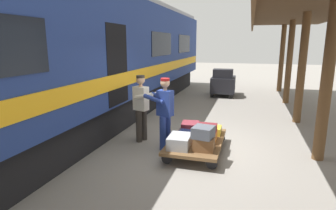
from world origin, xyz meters
The scene contains 15 objects.
ground_plane centered at (0.00, 0.00, 0.00)m, with size 60.00×60.00×0.00m, color gray.
platform_canopy centered at (-2.53, 0.00, 3.26)m, with size 3.20×19.27×3.56m.
train_car centered at (3.64, 0.00, 2.06)m, with size 3.02×21.22×4.00m.
luggage_cart centered at (0.04, 0.34, 0.26)m, with size 1.18×2.05×0.30m.
suitcase_orange_carryall centered at (-0.23, 0.34, 0.40)m, with size 0.37×0.56×0.20m, color #CC6B23.
suitcase_gray_aluminum centered at (0.30, 0.90, 0.43)m, with size 0.46×0.62×0.26m, color #9EA0A5.
suitcase_brown_leather centered at (-0.23, 0.90, 0.44)m, with size 0.42×0.44×0.28m, color brown.
suitcase_navy_fabric centered at (0.30, 0.34, 0.38)m, with size 0.39×0.49×0.16m, color navy.
suitcase_yellow_case centered at (-0.23, -0.22, 0.39)m, with size 0.47×0.45×0.17m, color gold.
suitcase_burgundy_valise centered at (0.30, -0.22, 0.42)m, with size 0.43×0.48×0.24m, color maroon.
suitcase_maroon_trunk centered at (-0.19, 0.31, 0.59)m, with size 0.43×0.44×0.16m, color maroon.
suitcase_slate_roller centered at (-0.21, 0.94, 0.69)m, with size 0.40×0.42×0.23m, color #4C515B.
porter_in_overalls centered at (0.82, 0.32, 0.93)m, with size 0.72×0.54×1.70m.
porter_by_door centered at (1.53, -0.03, 0.93)m, with size 0.73×0.56×1.70m.
baggage_tug centered at (0.13, -7.09, 0.63)m, with size 1.15×1.73×1.30m.
Camera 1 is at (-1.05, 6.44, 2.49)m, focal length 29.98 mm.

